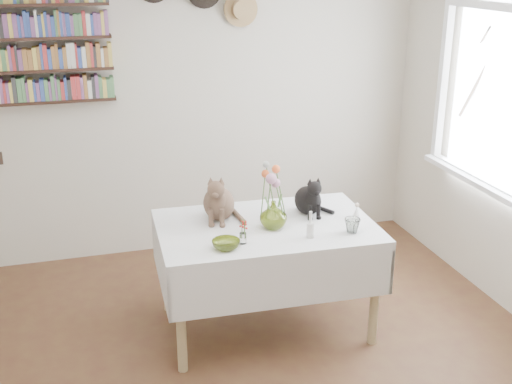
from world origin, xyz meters
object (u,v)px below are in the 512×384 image
object	(u,v)px
tabby_cat	(219,195)
bookshelf_unit	(44,43)
dining_table	(266,251)
flower_vase	(273,215)
black_cat	(308,193)

from	to	relation	value
tabby_cat	bookshelf_unit	distance (m)	1.84
dining_table	flower_vase	xyz separation A→B (m)	(0.03, -0.06, 0.28)
bookshelf_unit	tabby_cat	bearing A→B (deg)	-48.91
bookshelf_unit	dining_table	bearing A→B (deg)	-46.47
tabby_cat	bookshelf_unit	bearing A→B (deg)	151.10
bookshelf_unit	black_cat	bearing A→B (deg)	-37.55
tabby_cat	bookshelf_unit	size ratio (longest dim) A/B	0.34
dining_table	bookshelf_unit	distance (m)	2.31
black_cat	bookshelf_unit	xyz separation A→B (m)	(-1.67, 1.28, 0.92)
flower_vase	bookshelf_unit	distance (m)	2.22
dining_table	tabby_cat	size ratio (longest dim) A/B	4.28
flower_vase	bookshelf_unit	bearing A→B (deg)	132.88
tabby_cat	flower_vase	bearing A→B (deg)	-19.89
dining_table	tabby_cat	world-z (taller)	tabby_cat
dining_table	bookshelf_unit	size ratio (longest dim) A/B	1.47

